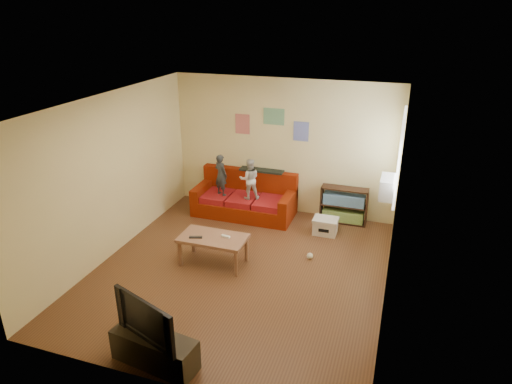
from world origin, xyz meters
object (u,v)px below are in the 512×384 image
(bookshelf, at_px, (344,207))
(sofa, at_px, (245,200))
(child_a, at_px, (221,175))
(file_box, at_px, (325,226))
(child_b, at_px, (249,179))
(coffee_table, at_px, (213,241))
(tv_stand, at_px, (155,350))
(television, at_px, (151,316))

(bookshelf, bearing_deg, sofa, -173.22)
(child_a, distance_m, bookshelf, 2.49)
(bookshelf, relative_size, file_box, 2.00)
(bookshelf, bearing_deg, file_box, -111.13)
(sofa, distance_m, child_b, 0.58)
(coffee_table, relative_size, file_box, 2.41)
(coffee_table, distance_m, file_box, 2.26)
(child_a, bearing_deg, coffee_table, 132.47)
(tv_stand, xyz_separation_m, television, (-0.00, 0.00, 0.48))
(coffee_table, bearing_deg, sofa, 94.61)
(file_box, height_order, tv_stand, tv_stand)
(sofa, relative_size, file_box, 4.45)
(coffee_table, height_order, television, television)
(child_a, relative_size, tv_stand, 0.79)
(coffee_table, distance_m, television, 2.35)
(child_a, height_order, coffee_table, child_a)
(sofa, height_order, bookshelf, sofa)
(coffee_table, xyz_separation_m, television, (0.25, -2.32, 0.26))
(bookshelf, distance_m, file_box, 0.67)
(child_b, distance_m, bookshelf, 1.91)
(child_b, height_order, coffee_table, child_b)
(sofa, distance_m, file_box, 1.76)
(child_a, relative_size, file_box, 1.88)
(sofa, bearing_deg, child_b, -48.70)
(sofa, xyz_separation_m, child_b, (0.15, -0.17, 0.53))
(bookshelf, xyz_separation_m, television, (-1.53, -4.55, 0.36))
(child_b, bearing_deg, child_a, -24.44)
(bookshelf, height_order, tv_stand, bookshelf)
(television, bearing_deg, bookshelf, 91.91)
(file_box, bearing_deg, tv_stand, -108.24)
(sofa, xyz_separation_m, bookshelf, (1.95, 0.23, 0.02))
(child_a, bearing_deg, tv_stand, 125.72)
(child_b, xyz_separation_m, tv_stand, (0.27, -4.15, -0.63))
(child_b, xyz_separation_m, coffee_table, (0.01, -1.83, -0.41))
(sofa, distance_m, child_a, 0.73)
(file_box, bearing_deg, coffee_table, -133.73)
(file_box, xyz_separation_m, television, (-1.30, -3.94, 0.52))
(child_a, bearing_deg, television, 125.72)
(child_b, bearing_deg, bookshelf, 168.09)
(sofa, relative_size, television, 2.06)
(sofa, bearing_deg, television, -84.54)
(bookshelf, xyz_separation_m, file_box, (-0.24, -0.61, -0.16))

